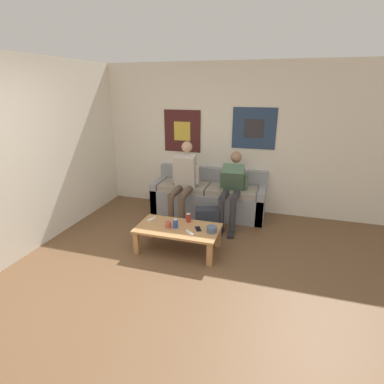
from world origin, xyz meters
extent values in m
plane|color=brown|center=(0.00, 0.00, 0.00)|extent=(18.00, 18.00, 0.00)
cube|color=silver|center=(0.00, 2.89, 1.27)|extent=(10.00, 0.05, 2.55)
cube|color=#471E1E|center=(-0.46, 2.85, 1.39)|extent=(0.68, 0.01, 0.74)
cube|color=gold|center=(-0.46, 2.84, 1.39)|extent=(0.31, 0.01, 0.33)
cube|color=navy|center=(0.81, 2.85, 1.49)|extent=(0.73, 0.01, 0.68)
cube|color=#2D2D33|center=(0.81, 2.84, 1.49)|extent=(0.33, 0.01, 0.31)
cube|color=gray|center=(0.13, 2.80, 0.39)|extent=(1.95, 0.13, 0.77)
cube|color=gray|center=(0.13, 2.46, 0.22)|extent=(1.95, 0.55, 0.43)
cube|color=gray|center=(-0.79, 2.46, 0.28)|extent=(0.12, 0.55, 0.55)
cube|color=gray|center=(1.05, 2.46, 0.28)|extent=(0.12, 0.55, 0.55)
cube|color=gray|center=(-0.30, 2.46, 0.48)|extent=(0.84, 0.51, 0.10)
cube|color=gray|center=(0.56, 2.46, 0.48)|extent=(0.84, 0.51, 0.10)
cube|color=#B27F4C|center=(0.04, 1.16, 0.33)|extent=(1.13, 0.60, 0.03)
cube|color=#B27F4C|center=(-0.47, 1.41, 0.16)|extent=(0.07, 0.07, 0.31)
cube|color=#B27F4C|center=(0.55, 1.41, 0.16)|extent=(0.07, 0.07, 0.31)
cube|color=#B27F4C|center=(-0.47, 0.91, 0.16)|extent=(0.07, 0.07, 0.31)
cube|color=#B27F4C|center=(0.55, 0.91, 0.16)|extent=(0.07, 0.07, 0.31)
cylinder|color=brown|center=(-0.30, 2.02, 0.53)|extent=(0.11, 0.45, 0.11)
cylinder|color=brown|center=(-0.30, 1.79, 0.28)|extent=(0.10, 0.10, 0.51)
cube|color=#232328|center=(-0.30, 1.72, 0.03)|extent=(0.11, 0.25, 0.05)
cylinder|color=brown|center=(-0.12, 2.02, 0.53)|extent=(0.11, 0.45, 0.11)
cylinder|color=brown|center=(-0.12, 1.79, 0.28)|extent=(0.10, 0.10, 0.51)
cube|color=#232328|center=(-0.12, 1.72, 0.03)|extent=(0.11, 0.25, 0.05)
cube|color=beige|center=(-0.21, 2.29, 0.81)|extent=(0.35, 0.33, 0.59)
sphere|color=tan|center=(-0.21, 2.36, 1.21)|extent=(0.18, 0.18, 0.18)
cylinder|color=beige|center=(-0.41, 2.29, 0.77)|extent=(0.08, 0.11, 0.31)
cylinder|color=beige|center=(-0.02, 2.29, 0.77)|extent=(0.08, 0.11, 0.31)
cylinder|color=#2D2D33|center=(0.49, 2.06, 0.53)|extent=(0.11, 0.38, 0.11)
cylinder|color=#2D2D33|center=(0.49, 1.86, 0.28)|extent=(0.10, 0.10, 0.51)
cube|color=#232328|center=(0.49, 1.79, 0.03)|extent=(0.11, 0.25, 0.05)
cylinder|color=#2D2D33|center=(0.67, 2.06, 0.53)|extent=(0.11, 0.38, 0.11)
cylinder|color=#2D2D33|center=(0.67, 1.86, 0.28)|extent=(0.10, 0.10, 0.51)
cube|color=#232328|center=(0.67, 1.79, 0.03)|extent=(0.11, 0.25, 0.05)
cube|color=#4C6B51|center=(0.58, 2.37, 0.73)|extent=(0.37, 0.45, 0.51)
sphere|color=#9E7556|center=(0.58, 2.55, 1.05)|extent=(0.19, 0.19, 0.19)
cylinder|color=#4C6B51|center=(0.39, 2.39, 0.69)|extent=(0.08, 0.15, 0.27)
cylinder|color=#4C6B51|center=(0.78, 2.39, 0.69)|extent=(0.08, 0.15, 0.27)
cube|color=#282D38|center=(0.28, 1.82, 0.19)|extent=(0.40, 0.30, 0.38)
cube|color=#282D38|center=(0.31, 1.74, 0.11)|extent=(0.25, 0.15, 0.17)
cylinder|color=#475B75|center=(0.51, 1.16, 0.38)|extent=(0.14, 0.14, 0.07)
torus|color=#475B75|center=(0.51, 1.16, 0.41)|extent=(0.15, 0.15, 0.02)
cylinder|color=#B24C42|center=(-0.08, 1.11, 0.39)|extent=(0.08, 0.08, 0.09)
cylinder|color=black|center=(-0.08, 1.11, 0.44)|extent=(0.00, 0.00, 0.01)
cylinder|color=#28479E|center=(0.01, 1.14, 0.40)|extent=(0.07, 0.07, 0.12)
cylinder|color=silver|center=(0.01, 1.14, 0.47)|extent=(0.06, 0.06, 0.00)
cylinder|color=maroon|center=(0.13, 1.37, 0.40)|extent=(0.07, 0.07, 0.12)
cylinder|color=silver|center=(0.13, 1.37, 0.47)|extent=(0.06, 0.06, 0.00)
cube|color=white|center=(-0.05, 1.29, 0.36)|extent=(0.06, 0.15, 0.02)
cylinder|color=#333842|center=(-0.06, 1.32, 0.37)|extent=(0.01, 0.01, 0.00)
cube|color=white|center=(-0.40, 1.27, 0.36)|extent=(0.09, 0.15, 0.02)
cylinder|color=#333842|center=(-0.39, 1.30, 0.37)|extent=(0.01, 0.01, 0.00)
cube|color=white|center=(0.25, 1.03, 0.36)|extent=(0.13, 0.12, 0.02)
cylinder|color=#333842|center=(0.22, 1.05, 0.37)|extent=(0.01, 0.01, 0.00)
cube|color=black|center=(0.32, 1.18, 0.35)|extent=(0.12, 0.15, 0.01)
cube|color=black|center=(0.32, 1.18, 0.35)|extent=(0.11, 0.14, 0.00)
camera|label=1|loc=(1.29, -2.30, 2.15)|focal=28.00mm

